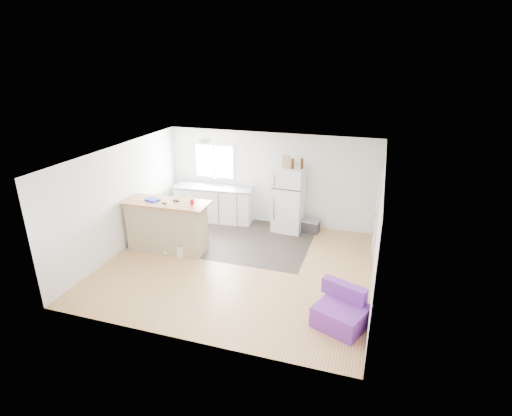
{
  "coord_description": "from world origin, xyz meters",
  "views": [
    {
      "loc": [
        2.64,
        -7.04,
        4.21
      ],
      "look_at": [
        0.18,
        0.7,
        1.07
      ],
      "focal_mm": 28.0,
      "sensor_mm": 36.0,
      "label": 1
    }
  ],
  "objects": [
    {
      "name": "mop",
      "position": [
        -1.67,
        0.01,
        0.23
      ],
      "size": [
        0.22,
        0.35,
        1.25
      ],
      "rotation": [
        0.0,
        0.0,
        -0.12
      ],
      "color": "green",
      "rests_on": "floor"
    },
    {
      "name": "room",
      "position": [
        0.0,
        0.0,
        1.2
      ],
      "size": [
        5.51,
        5.01,
        2.41
      ],
      "color": "#AC7648",
      "rests_on": "ground"
    },
    {
      "name": "tool_a",
      "position": [
        -1.55,
        0.31,
        1.19
      ],
      "size": [
        0.14,
        0.06,
        0.03
      ],
      "primitive_type": "cube",
      "rotation": [
        0.0,
        0.0,
        -0.08
      ],
      "color": "black",
      "rests_on": "peninsula"
    },
    {
      "name": "bottle_right",
      "position": [
        0.88,
        2.12,
        1.77
      ],
      "size": [
        0.09,
        0.09,
        0.25
      ],
      "primitive_type": "cylinder",
      "rotation": [
        0.0,
        0.0,
        -0.31
      ],
      "color": "#3C210B",
      "rests_on": "refrigerator"
    },
    {
      "name": "cardboard_box",
      "position": [
        0.51,
        2.09,
        1.79
      ],
      "size": [
        0.22,
        0.15,
        0.3
      ],
      "primitive_type": "cube",
      "rotation": [
        0.0,
        0.0,
        0.26
      ],
      "color": "tan",
      "rests_on": "refrigerator"
    },
    {
      "name": "cooler",
      "position": [
        1.16,
        2.16,
        0.17
      ],
      "size": [
        0.48,
        0.35,
        0.34
      ],
      "rotation": [
        0.0,
        0.0,
        -0.1
      ],
      "color": "#2F2F32",
      "rests_on": "floor"
    },
    {
      "name": "bottle_left",
      "position": [
        0.67,
        2.05,
        1.77
      ],
      "size": [
        0.08,
        0.08,
        0.25
      ],
      "primitive_type": "cylinder",
      "rotation": [
        0.0,
        0.0,
        -0.21
      ],
      "color": "#3C210B",
      "rests_on": "refrigerator"
    },
    {
      "name": "cleaner_jug",
      "position": [
        -1.34,
        -0.05,
        0.13
      ],
      "size": [
        0.16,
        0.13,
        0.31
      ],
      "rotation": [
        0.0,
        0.0,
        -0.23
      ],
      "color": "white",
      "rests_on": "floor"
    },
    {
      "name": "tool_b",
      "position": [
        -1.72,
        0.1,
        1.18
      ],
      "size": [
        0.1,
        0.05,
        0.03
      ],
      "primitive_type": "cube",
      "rotation": [
        0.0,
        0.0,
        0.07
      ],
      "color": "black",
      "rests_on": "peninsula"
    },
    {
      "name": "kitchen_cabinets",
      "position": [
        -1.47,
        2.17,
        0.48
      ],
      "size": [
        2.16,
        0.84,
        1.23
      ],
      "rotation": [
        0.0,
        0.0,
        0.09
      ],
      "color": "white",
      "rests_on": "floor"
    },
    {
      "name": "interior_door",
      "position": [
        2.72,
        1.55,
        1.02
      ],
      "size": [
        0.11,
        0.92,
        2.1
      ],
      "color": "white",
      "rests_on": "right_wall"
    },
    {
      "name": "blue_tray",
      "position": [
        -2.08,
        0.2,
        1.19
      ],
      "size": [
        0.35,
        0.29,
        0.04
      ],
      "primitive_type": "cube",
      "rotation": [
        0.0,
        0.0,
        -0.26
      ],
      "color": "#162DCF",
      "rests_on": "peninsula"
    },
    {
      "name": "vinyl_zone",
      "position": [
        -0.73,
        1.25,
        0.0
      ],
      "size": [
        4.05,
        2.5,
        0.0
      ],
      "primitive_type": "cube",
      "color": "#2D2621",
      "rests_on": "floor"
    },
    {
      "name": "peninsula",
      "position": [
        -1.78,
        0.23,
        0.59
      ],
      "size": [
        1.93,
        0.8,
        1.17
      ],
      "rotation": [
        0.0,
        0.0,
        0.04
      ],
      "color": "#BDAD88",
      "rests_on": "floor"
    },
    {
      "name": "purple_seat",
      "position": [
        2.31,
        -1.34,
        0.23
      ],
      "size": [
        0.99,
        0.99,
        0.64
      ],
      "rotation": [
        0.0,
        0.0,
        -0.38
      ],
      "color": "purple",
      "rests_on": "floor"
    },
    {
      "name": "ceiling_fixture",
      "position": [
        -1.2,
        1.2,
        2.36
      ],
      "size": [
        0.3,
        0.3,
        0.07
      ],
      "primitive_type": "cylinder",
      "color": "white",
      "rests_on": "ceiling"
    },
    {
      "name": "window",
      "position": [
        -1.55,
        2.49,
        1.55
      ],
      "size": [
        1.18,
        0.06,
        0.98
      ],
      "color": "white",
      "rests_on": "back_wall"
    },
    {
      "name": "red_cup",
      "position": [
        -1.13,
        0.25,
        1.23
      ],
      "size": [
        0.1,
        0.1,
        0.12
      ],
      "primitive_type": "cylinder",
      "rotation": [
        0.0,
        0.0,
        -0.38
      ],
      "color": "red",
      "rests_on": "peninsula"
    },
    {
      "name": "refrigerator",
      "position": [
        0.58,
        2.14,
        0.82
      ],
      "size": [
        0.76,
        0.72,
        1.64
      ],
      "rotation": [
        0.0,
        0.0,
        -0.05
      ],
      "color": "white",
      "rests_on": "floor"
    }
  ]
}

